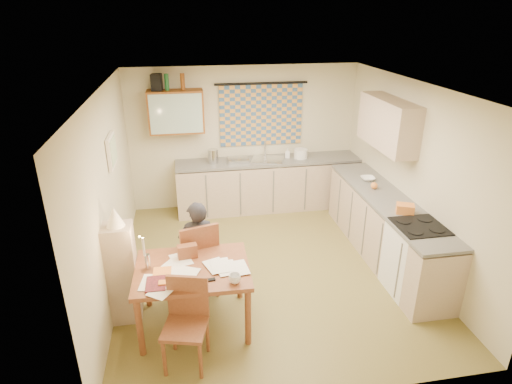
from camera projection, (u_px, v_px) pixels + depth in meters
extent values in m
cube|color=brown|center=(268.00, 268.00, 6.04)|extent=(4.00, 4.50, 0.02)
cube|color=white|center=(271.00, 86.00, 5.04)|extent=(4.00, 4.50, 0.02)
cube|color=beige|center=(244.00, 138.00, 7.59)|extent=(4.00, 0.02, 2.50)
cube|color=beige|center=(325.00, 288.00, 3.49)|extent=(4.00, 0.02, 2.50)
cube|color=beige|center=(109.00, 196.00, 5.22)|extent=(0.02, 4.50, 2.50)
cube|color=beige|center=(413.00, 176.00, 5.86)|extent=(0.02, 4.50, 2.50)
cube|color=#355883|center=(261.00, 115.00, 7.44)|extent=(1.45, 0.03, 1.05)
cylinder|color=black|center=(261.00, 83.00, 7.21)|extent=(1.60, 0.04, 0.04)
cube|color=brown|center=(176.00, 112.00, 7.03)|extent=(0.90, 0.34, 0.70)
cube|color=#99B2A5|center=(176.00, 114.00, 6.87)|extent=(0.84, 0.02, 0.64)
cube|color=tan|center=(388.00, 124.00, 6.09)|extent=(0.34, 1.30, 0.70)
cube|color=#F1E3CE|center=(111.00, 151.00, 5.41)|extent=(0.04, 0.50, 0.40)
cube|color=silver|center=(114.00, 151.00, 5.42)|extent=(0.01, 0.42, 0.32)
cube|color=tan|center=(270.00, 185.00, 7.69)|extent=(3.30, 0.60, 0.86)
cube|color=#555451|center=(270.00, 161.00, 7.51)|extent=(3.30, 0.62, 0.04)
cube|color=tan|center=(384.00, 229.00, 6.16)|extent=(0.60, 2.95, 0.86)
cube|color=#555451|center=(388.00, 200.00, 5.97)|extent=(0.62, 2.95, 0.04)
cube|color=white|center=(414.00, 260.00, 5.37)|extent=(0.60, 0.60, 0.90)
cube|color=black|center=(420.00, 227.00, 5.19)|extent=(0.57, 0.57, 0.03)
cube|color=silver|center=(268.00, 162.00, 7.51)|extent=(0.66, 0.59, 0.10)
cylinder|color=silver|center=(265.00, 149.00, 7.60)|extent=(0.04, 0.04, 0.28)
cube|color=silver|center=(238.00, 160.00, 7.40)|extent=(0.36, 0.31, 0.06)
cylinder|color=silver|center=(213.00, 156.00, 7.30)|extent=(0.22, 0.22, 0.24)
cylinder|color=white|center=(301.00, 154.00, 7.56)|extent=(0.26, 0.26, 0.16)
imported|color=white|center=(287.00, 153.00, 7.56)|extent=(0.11, 0.12, 0.17)
imported|color=white|center=(368.00, 179.00, 6.59)|extent=(0.24, 0.24, 0.05)
cube|color=orange|center=(405.00, 209.00, 5.51)|extent=(0.27, 0.24, 0.12)
sphere|color=orange|center=(374.00, 186.00, 6.26)|extent=(0.10, 0.10, 0.10)
cube|color=black|center=(157.00, 82.00, 6.79)|extent=(0.18, 0.22, 0.26)
cylinder|color=#195926|center=(167.00, 82.00, 6.82)|extent=(0.07, 0.07, 0.26)
cylinder|color=brown|center=(183.00, 82.00, 6.86)|extent=(0.07, 0.07, 0.26)
cube|color=brown|center=(192.00, 270.00, 4.68)|extent=(1.27, 0.98, 0.05)
cube|color=brown|center=(196.00, 258.00, 5.32)|extent=(0.57, 0.57, 0.04)
cube|color=brown|center=(200.00, 246.00, 5.03)|extent=(0.46, 0.16, 0.51)
cube|color=brown|center=(185.00, 328.00, 4.22)|extent=(0.51, 0.51, 0.04)
cube|color=brown|center=(188.00, 295.00, 4.30)|extent=(0.42, 0.15, 0.46)
imported|color=black|center=(198.00, 249.00, 5.24)|extent=(0.54, 0.43, 1.27)
cube|color=tan|center=(123.00, 273.00, 4.82)|extent=(0.32, 0.30, 1.21)
cone|color=#F1E3CE|center=(114.00, 217.00, 4.54)|extent=(0.20, 0.20, 0.22)
cube|color=brown|center=(187.00, 251.00, 4.83)|extent=(0.23, 0.13, 0.16)
imported|color=white|center=(235.00, 279.00, 4.39)|extent=(0.19, 0.19, 0.10)
imported|color=maroon|center=(146.00, 285.00, 4.35)|extent=(0.21, 0.28, 0.03)
imported|color=orange|center=(153.00, 275.00, 4.52)|extent=(0.21, 0.28, 0.02)
cube|color=orange|center=(165.00, 283.00, 4.37)|extent=(0.12, 0.08, 0.04)
cube|color=black|center=(209.00, 280.00, 4.44)|extent=(0.13, 0.06, 0.02)
cylinder|color=silver|center=(148.00, 262.00, 4.61)|extent=(0.07, 0.07, 0.18)
cylinder|color=white|center=(144.00, 247.00, 4.51)|extent=(0.03, 0.03, 0.22)
sphere|color=#FFCC66|center=(139.00, 237.00, 4.46)|extent=(0.02, 0.02, 0.02)
cube|color=white|center=(174.00, 264.00, 4.73)|extent=(0.34, 0.36, 0.00)
cube|color=white|center=(181.00, 259.00, 4.82)|extent=(0.28, 0.34, 0.00)
cube|color=white|center=(172.00, 279.00, 4.47)|extent=(0.33, 0.36, 0.00)
cube|color=white|center=(151.00, 282.00, 4.41)|extent=(0.26, 0.33, 0.00)
cube|color=white|center=(168.00, 281.00, 4.43)|extent=(0.23, 0.31, 0.00)
cube|color=white|center=(175.00, 275.00, 4.53)|extent=(0.25, 0.32, 0.00)
cube|color=white|center=(187.00, 275.00, 4.52)|extent=(0.31, 0.36, 0.00)
cube|color=white|center=(227.00, 268.00, 4.64)|extent=(0.25, 0.32, 0.00)
cube|color=white|center=(216.00, 266.00, 4.68)|extent=(0.30, 0.35, 0.00)
cube|color=white|center=(163.00, 290.00, 4.28)|extent=(0.34, 0.36, 0.00)
cube|color=white|center=(238.00, 268.00, 4.64)|extent=(0.24, 0.32, 0.00)
cube|color=white|center=(221.00, 265.00, 4.68)|extent=(0.24, 0.32, 0.00)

